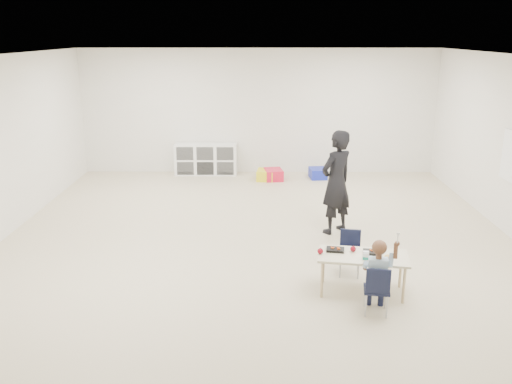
{
  "coord_description": "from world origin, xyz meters",
  "views": [
    {
      "loc": [
        0.02,
        -7.75,
        3.12
      ],
      "look_at": [
        -0.03,
        -0.06,
        0.85
      ],
      "focal_mm": 38.0,
      "sensor_mm": 36.0,
      "label": 1
    }
  ],
  "objects_px": {
    "table": "(362,273)",
    "chair_near": "(377,289)",
    "adult": "(336,182)",
    "child": "(378,275)",
    "cubby_shelf": "(206,159)"
  },
  "relations": [
    {
      "from": "chair_near",
      "to": "table",
      "type": "bearing_deg",
      "value": 106.94
    },
    {
      "from": "child",
      "to": "cubby_shelf",
      "type": "distance_m",
      "value": 6.89
    },
    {
      "from": "cubby_shelf",
      "to": "table",
      "type": "bearing_deg",
      "value": -66.99
    },
    {
      "from": "table",
      "to": "chair_near",
      "type": "height_order",
      "value": "chair_near"
    },
    {
      "from": "table",
      "to": "child",
      "type": "relative_size",
      "value": 1.23
    },
    {
      "from": "table",
      "to": "chair_near",
      "type": "distance_m",
      "value": 0.52
    },
    {
      "from": "chair_near",
      "to": "child",
      "type": "xyz_separation_m",
      "value": [
        0.0,
        0.0,
        0.17
      ]
    },
    {
      "from": "table",
      "to": "chair_near",
      "type": "relative_size",
      "value": 1.94
    },
    {
      "from": "table",
      "to": "adult",
      "type": "xyz_separation_m",
      "value": [
        -0.05,
        2.14,
        0.58
      ]
    },
    {
      "from": "child",
      "to": "table",
      "type": "bearing_deg",
      "value": 106.94
    },
    {
      "from": "table",
      "to": "child",
      "type": "height_order",
      "value": "child"
    },
    {
      "from": "child",
      "to": "chair_near",
      "type": "bearing_deg",
      "value": 0.0
    },
    {
      "from": "chair_near",
      "to": "cubby_shelf",
      "type": "distance_m",
      "value": 6.89
    },
    {
      "from": "chair_near",
      "to": "adult",
      "type": "xyz_separation_m",
      "value": [
        -0.13,
        2.65,
        0.54
      ]
    },
    {
      "from": "chair_near",
      "to": "child",
      "type": "bearing_deg",
      "value": 0.0
    }
  ]
}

